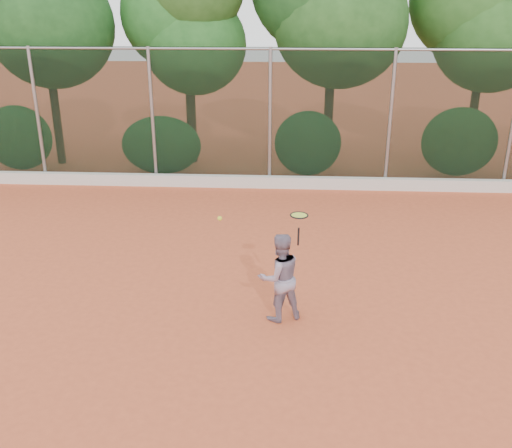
{
  "coord_description": "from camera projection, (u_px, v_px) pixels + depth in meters",
  "views": [
    {
      "loc": [
        0.49,
        -7.34,
        4.52
      ],
      "look_at": [
        0.0,
        1.0,
        1.25
      ],
      "focal_mm": 40.0,
      "sensor_mm": 36.0,
      "label": 1
    }
  ],
  "objects": [
    {
      "name": "ground",
      "position": [
        252.0,
        326.0,
        8.5
      ],
      "size": [
        80.0,
        80.0,
        0.0
      ],
      "primitive_type": "plane",
      "color": "#CD5530",
      "rests_on": "ground"
    },
    {
      "name": "concrete_curb",
      "position": [
        269.0,
        182.0,
        14.78
      ],
      "size": [
        24.0,
        0.2,
        0.3
      ],
      "primitive_type": "cube",
      "color": "silver",
      "rests_on": "ground"
    },
    {
      "name": "tennis_player",
      "position": [
        280.0,
        277.0,
        8.47
      ],
      "size": [
        0.82,
        0.75,
        1.38
      ],
      "primitive_type": "imported",
      "rotation": [
        0.0,
        0.0,
        3.54
      ],
      "color": "gray",
      "rests_on": "ground"
    },
    {
      "name": "chainlink_fence",
      "position": [
        270.0,
        115.0,
        14.33
      ],
      "size": [
        24.09,
        0.09,
        3.5
      ],
      "color": "black",
      "rests_on": "ground"
    },
    {
      "name": "foliage_backdrop",
      "position": [
        253.0,
        6.0,
        15.27
      ],
      "size": [
        23.7,
        3.63,
        7.55
      ],
      "color": "#412C19",
      "rests_on": "ground"
    },
    {
      "name": "tennis_racket",
      "position": [
        299.0,
        218.0,
        8.05
      ],
      "size": [
        0.35,
        0.35,
        0.5
      ],
      "color": "black",
      "rests_on": "ground"
    },
    {
      "name": "tennis_ball_in_flight",
      "position": [
        220.0,
        218.0,
        7.69
      ],
      "size": [
        0.07,
        0.07,
        0.07
      ],
      "color": "yellow",
      "rests_on": "ground"
    }
  ]
}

